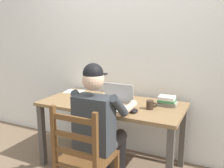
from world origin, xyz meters
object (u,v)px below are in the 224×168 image
at_px(book_stack_main, 167,101).
at_px(desk, 112,111).
at_px(seated_person, 100,122).
at_px(wooden_chair, 84,159).
at_px(laptop, 115,102).
at_px(coffee_mug_dark, 150,105).
at_px(coffee_mug_white, 107,97).
at_px(computer_mouse, 134,111).

bearing_deg(book_stack_main, desk, -165.23).
relative_size(seated_person, wooden_chair, 1.32).
distance_m(desk, laptop, 0.21).
bearing_deg(wooden_chair, seated_person, 90.00).
distance_m(laptop, coffee_mug_dark, 0.35).
bearing_deg(coffee_mug_white, wooden_chair, -77.72).
distance_m(computer_mouse, book_stack_main, 0.42).
distance_m(desk, wooden_chair, 0.76).
height_order(coffee_mug_dark, book_stack_main, book_stack_main).
xyz_separation_m(desk, book_stack_main, (0.57, 0.15, 0.15)).
relative_size(wooden_chair, computer_mouse, 9.50).
xyz_separation_m(seated_person, computer_mouse, (0.25, 0.24, 0.07)).
height_order(wooden_chair, coffee_mug_white, wooden_chair).
relative_size(computer_mouse, book_stack_main, 0.47).
distance_m(desk, computer_mouse, 0.41).
distance_m(coffee_mug_white, book_stack_main, 0.65).
height_order(seated_person, wooden_chair, seated_person).
bearing_deg(desk, coffee_mug_dark, -4.82).
bearing_deg(computer_mouse, coffee_mug_dark, 57.68).
relative_size(wooden_chair, coffee_mug_dark, 8.62).
xyz_separation_m(seated_person, laptop, (0.00, 0.33, 0.11)).
xyz_separation_m(seated_person, book_stack_main, (0.47, 0.59, 0.11)).
bearing_deg(laptop, coffee_mug_white, 137.84).
xyz_separation_m(seated_person, wooden_chair, (0.00, -0.28, -0.23)).
height_order(coffee_mug_white, book_stack_main, book_stack_main).
xyz_separation_m(coffee_mug_white, coffee_mug_dark, (0.52, -0.07, 0.00)).
bearing_deg(coffee_mug_dark, seated_person, -130.63).
distance_m(seated_person, laptop, 0.34).
bearing_deg(desk, coffee_mug_white, 154.55).
bearing_deg(laptop, desk, 129.29).
bearing_deg(book_stack_main, computer_mouse, -122.96).
distance_m(wooden_chair, book_stack_main, 1.05).
bearing_deg(coffee_mug_white, coffee_mug_dark, -7.93).
height_order(desk, wooden_chair, wooden_chair).
height_order(desk, seated_person, seated_person).
bearing_deg(desk, wooden_chair, -82.67).
height_order(computer_mouse, coffee_mug_dark, coffee_mug_dark).
xyz_separation_m(laptop, coffee_mug_dark, (0.35, 0.08, -0.01)).
xyz_separation_m(desk, coffee_mug_white, (-0.07, 0.03, 0.14)).
relative_size(desk, seated_person, 1.23).
distance_m(coffee_mug_dark, book_stack_main, 0.22).
height_order(laptop, coffee_mug_dark, laptop).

